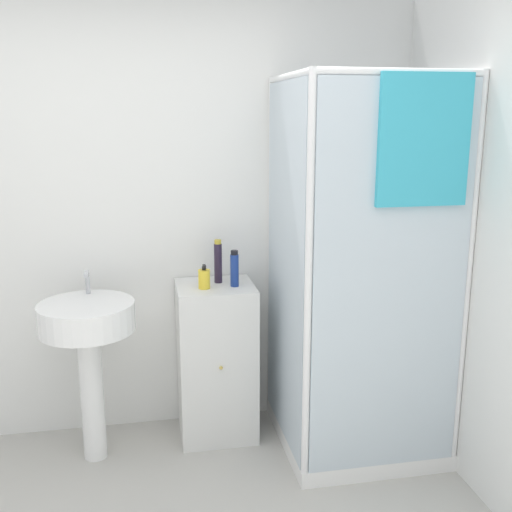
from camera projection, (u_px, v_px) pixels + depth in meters
name	position (u px, v px, depth m)	size (l,w,h in m)	color
wall_back	(127.00, 222.00, 3.42)	(6.40, 0.06, 2.50)	white
shower_enclosure	(353.00, 348.00, 3.28)	(0.85, 0.88, 2.05)	white
vanity_cabinet	(216.00, 361.00, 3.47)	(0.44, 0.42, 0.91)	silver
sink	(88.00, 336.00, 3.16)	(0.50, 0.50, 1.02)	white
soap_dispenser	(204.00, 279.00, 3.29)	(0.07, 0.07, 0.14)	yellow
shampoo_bottle_tall_black	(218.00, 262.00, 3.39)	(0.04, 0.04, 0.25)	#281E33
shampoo_bottle_blue	(235.00, 269.00, 3.32)	(0.05, 0.05, 0.20)	navy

